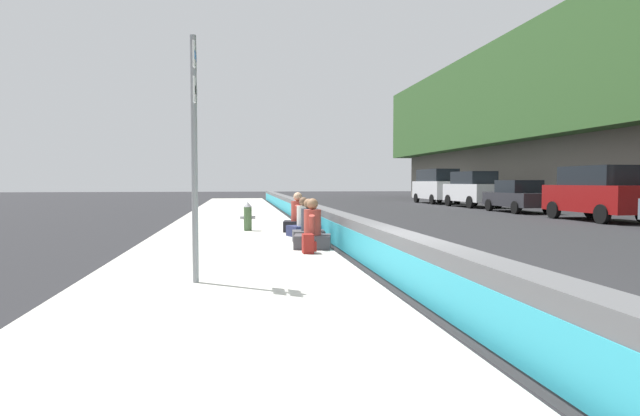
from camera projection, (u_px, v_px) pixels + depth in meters
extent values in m
plane|color=#232326|center=(407.00, 291.00, 7.84)|extent=(160.00, 160.00, 0.00)
cube|color=#B5B2A8|center=(226.00, 292.00, 7.43)|extent=(80.00, 4.40, 0.14)
cube|color=#545456|center=(407.00, 262.00, 7.82)|extent=(76.00, 0.44, 0.85)
cube|color=teal|center=(392.00, 266.00, 7.79)|extent=(74.48, 0.01, 0.54)
cylinder|color=gray|center=(194.00, 160.00, 7.68)|extent=(0.09, 0.09, 3.60)
cube|color=white|center=(195.00, 56.00, 7.60)|extent=(0.44, 0.02, 0.36)
cube|color=#1956AD|center=(196.00, 56.00, 7.61)|extent=(0.30, 0.01, 0.10)
cube|color=white|center=(195.00, 91.00, 7.63)|extent=(0.44, 0.02, 0.36)
cube|color=black|center=(196.00, 91.00, 7.63)|extent=(0.30, 0.01, 0.10)
cylinder|color=#47663D|center=(248.00, 219.00, 15.98)|extent=(0.24, 0.24, 0.72)
cone|color=gray|center=(248.00, 204.00, 15.95)|extent=(0.26, 0.26, 0.16)
cylinder|color=gray|center=(253.00, 218.00, 16.00)|extent=(0.10, 0.12, 0.10)
cylinder|color=gray|center=(242.00, 218.00, 15.95)|extent=(0.10, 0.12, 0.10)
cube|color=#424247|center=(312.00, 242.00, 11.72)|extent=(0.82, 0.91, 0.30)
cylinder|color=#AD3D33|center=(312.00, 222.00, 11.70)|extent=(0.38, 0.38, 0.57)
sphere|color=#8E6647|center=(312.00, 204.00, 11.68)|extent=(0.25, 0.25, 0.25)
cylinder|color=#AD3D33|center=(313.00, 224.00, 11.92)|extent=(0.31, 0.19, 0.50)
cylinder|color=#AD3D33|center=(312.00, 226.00, 11.50)|extent=(0.31, 0.19, 0.50)
cube|color=#424247|center=(309.00, 236.00, 12.89)|extent=(0.69, 0.80, 0.29)
cylinder|color=#333842|center=(309.00, 220.00, 12.87)|extent=(0.37, 0.37, 0.54)
sphere|color=#8E6647|center=(309.00, 204.00, 12.85)|extent=(0.24, 0.24, 0.24)
cylinder|color=#333842|center=(308.00, 221.00, 13.07)|extent=(0.29, 0.14, 0.48)
cylinder|color=#333842|center=(309.00, 222.00, 12.67)|extent=(0.29, 0.14, 0.48)
cube|color=#23284C|center=(304.00, 231.00, 14.37)|extent=(0.87, 0.94, 0.29)
cylinder|color=beige|center=(304.00, 216.00, 14.35)|extent=(0.37, 0.37, 0.54)
sphere|color=brown|center=(303.00, 201.00, 14.33)|extent=(0.24, 0.24, 0.24)
cylinder|color=beige|center=(300.00, 217.00, 14.53)|extent=(0.30, 0.21, 0.48)
cylinder|color=beige|center=(307.00, 218.00, 14.17)|extent=(0.30, 0.21, 0.48)
cube|color=black|center=(298.00, 226.00, 15.72)|extent=(0.84, 0.94, 0.31)
cylinder|color=#AD3D33|center=(298.00, 211.00, 15.69)|extent=(0.40, 0.40, 0.59)
sphere|color=tan|center=(298.00, 197.00, 15.67)|extent=(0.26, 0.26, 0.26)
cylinder|color=#AD3D33|center=(298.00, 213.00, 15.92)|extent=(0.32, 0.19, 0.52)
cylinder|color=#AD3D33|center=(297.00, 213.00, 15.47)|extent=(0.32, 0.19, 0.52)
cube|color=maroon|center=(308.00, 244.00, 10.93)|extent=(0.32, 0.22, 0.40)
cube|color=maroon|center=(315.00, 246.00, 10.95)|extent=(0.22, 0.06, 0.20)
cube|color=maroon|center=(597.00, 198.00, 21.84)|extent=(4.83, 2.00, 1.10)
cube|color=black|center=(599.00, 176.00, 21.70)|extent=(3.13, 1.78, 0.80)
cylinder|color=black|center=(554.00, 210.00, 23.23)|extent=(0.76, 0.23, 0.76)
cylinder|color=black|center=(591.00, 210.00, 23.54)|extent=(0.76, 0.23, 0.76)
cylinder|color=black|center=(602.00, 214.00, 20.20)|extent=(0.76, 0.23, 0.76)
cube|color=#28282D|center=(517.00, 199.00, 27.93)|extent=(4.52, 1.84, 0.72)
cube|color=black|center=(518.00, 186.00, 27.79)|extent=(2.22, 1.64, 0.66)
cylinder|color=black|center=(489.00, 205.00, 29.24)|extent=(0.66, 0.23, 0.66)
cylinder|color=black|center=(518.00, 205.00, 29.49)|extent=(0.66, 0.23, 0.66)
cylinder|color=black|center=(516.00, 208.00, 26.40)|extent=(0.66, 0.23, 0.66)
cylinder|color=black|center=(548.00, 207.00, 26.64)|extent=(0.66, 0.23, 0.66)
cube|color=silver|center=(472.00, 193.00, 33.69)|extent=(4.87, 2.11, 1.10)
cube|color=black|center=(473.00, 178.00, 33.55)|extent=(3.17, 1.85, 0.80)
cylinder|color=black|center=(449.00, 200.00, 35.05)|extent=(0.77, 0.25, 0.76)
cylinder|color=black|center=(474.00, 200.00, 35.40)|extent=(0.77, 0.25, 0.76)
cylinder|color=black|center=(470.00, 202.00, 32.04)|extent=(0.77, 0.25, 0.76)
cylinder|color=black|center=(498.00, 202.00, 32.39)|extent=(0.77, 0.25, 0.76)
cube|color=silver|center=(436.00, 190.00, 39.42)|extent=(5.13, 2.05, 1.30)
cube|color=black|center=(437.00, 175.00, 39.27)|extent=(4.13, 1.83, 0.90)
cylinder|color=black|center=(417.00, 198.00, 40.90)|extent=(0.72, 0.23, 0.72)
cylinder|color=black|center=(439.00, 198.00, 41.22)|extent=(0.72, 0.23, 0.72)
cylinder|color=black|center=(432.00, 199.00, 37.69)|extent=(0.72, 0.23, 0.72)
cylinder|color=black|center=(457.00, 199.00, 38.01)|extent=(0.72, 0.23, 0.72)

